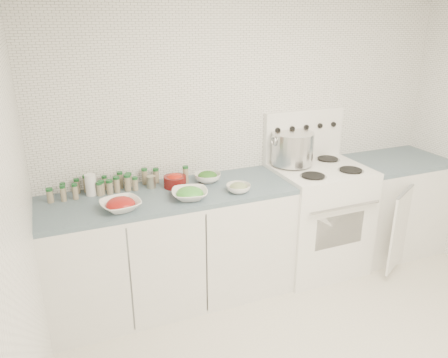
# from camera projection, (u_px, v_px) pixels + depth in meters

# --- Properties ---
(room_walls) EXTENTS (3.54, 3.04, 2.52)m
(room_walls) POSITION_uv_depth(u_px,v_px,m) (383.00, 133.00, 2.23)
(room_walls) COLOR white
(room_walls) RESTS_ON ground
(counter_left) EXTENTS (1.85, 0.62, 0.90)m
(counter_left) POSITION_uv_depth(u_px,v_px,m) (171.00, 247.00, 3.35)
(counter_left) COLOR white
(counter_left) RESTS_ON ground
(stove) EXTENTS (0.76, 0.70, 1.36)m
(stove) POSITION_uv_depth(u_px,v_px,m) (316.00, 215.00, 3.80)
(stove) COLOR white
(stove) RESTS_ON ground
(counter_right) EXTENTS (0.89, 0.83, 0.90)m
(counter_right) POSITION_uv_depth(u_px,v_px,m) (390.00, 205.00, 4.11)
(counter_right) COLOR white
(counter_right) RESTS_ON ground
(stock_pot) EXTENTS (0.37, 0.35, 0.27)m
(stock_pot) POSITION_uv_depth(u_px,v_px,m) (292.00, 147.00, 3.65)
(stock_pot) COLOR silver
(stock_pot) RESTS_ON stove
(bowl_tomato) EXTENTS (0.30, 0.30, 0.09)m
(bowl_tomato) POSITION_uv_depth(u_px,v_px,m) (121.00, 204.00, 2.91)
(bowl_tomato) COLOR white
(bowl_tomato) RESTS_ON counter_left
(bowl_snowpea) EXTENTS (0.31, 0.31, 0.09)m
(bowl_snowpea) POSITION_uv_depth(u_px,v_px,m) (190.00, 194.00, 3.09)
(bowl_snowpea) COLOR white
(bowl_snowpea) RESTS_ON counter_left
(bowl_broccoli) EXTENTS (0.21, 0.21, 0.08)m
(bowl_broccoli) POSITION_uv_depth(u_px,v_px,m) (208.00, 177.00, 3.41)
(bowl_broccoli) COLOR white
(bowl_broccoli) RESTS_ON counter_left
(bowl_zucchini) EXTENTS (0.23, 0.23, 0.07)m
(bowl_zucchini) POSITION_uv_depth(u_px,v_px,m) (238.00, 188.00, 3.21)
(bowl_zucchini) COLOR white
(bowl_zucchini) RESTS_ON counter_left
(bowl_pepper) EXTENTS (0.17, 0.17, 0.11)m
(bowl_pepper) POSITION_uv_depth(u_px,v_px,m) (175.00, 180.00, 3.30)
(bowl_pepper) COLOR #58100F
(bowl_pepper) RESTS_ON counter_left
(salt_canister) EXTENTS (0.10, 0.10, 0.16)m
(salt_canister) POSITION_uv_depth(u_px,v_px,m) (91.00, 185.00, 3.14)
(salt_canister) COLOR white
(salt_canister) RESTS_ON counter_left
(tin_can) EXTENTS (0.09, 0.09, 0.09)m
(tin_can) POSITION_uv_depth(u_px,v_px,m) (151.00, 182.00, 3.29)
(tin_can) COLOR gray
(tin_can) RESTS_ON counter_left
(spice_cluster) EXTENTS (1.04, 0.15, 0.14)m
(spice_cluster) POSITION_uv_depth(u_px,v_px,m) (113.00, 184.00, 3.22)
(spice_cluster) COLOR gray
(spice_cluster) RESTS_ON counter_left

